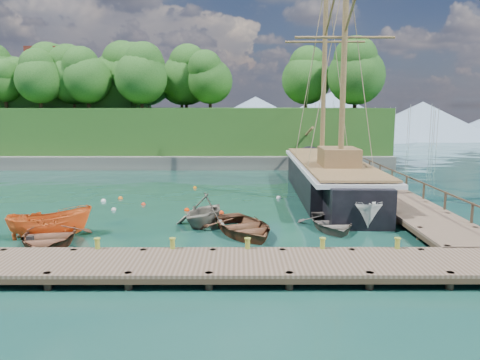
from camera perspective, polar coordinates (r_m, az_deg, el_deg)
The scene contains 25 objects.
ground at distance 24.02m, azimuth -4.11°, elevation -6.07°, with size 160.00×160.00×0.00m, color #103429.
dock_near at distance 17.62m, azimuth 1.01°, elevation -10.25°, with size 20.00×3.20×1.10m.
dock_east at distance 32.23m, azimuth 17.64°, elevation -1.78°, with size 3.20×24.00×1.10m.
bollard_0 at distance 19.90m, azimuth -16.88°, elevation -9.68°, with size 0.26×0.26×0.45m, color olive.
bollard_1 at distance 19.27m, azimuth -8.17°, elevation -10.00°, with size 0.26×0.26×0.45m, color olive.
bollard_2 at distance 19.09m, azimuth 0.92°, elevation -10.09°, with size 0.26×0.26×0.45m, color olive.
bollard_3 at distance 19.38m, azimuth 9.96°, elevation -9.93°, with size 0.26×0.26×0.45m, color olive.
bollard_4 at distance 20.12m, azimuth 18.52°, elevation -9.56°, with size 0.26×0.26×0.45m, color olive.
rowboat_0 at distance 23.17m, azimuth -22.25°, elevation -7.31°, with size 3.51×4.91×1.02m, color brown.
rowboat_1 at distance 24.83m, azimuth -4.41°, elevation -5.57°, with size 3.02×3.50×1.84m, color #6F6A5C.
rowboat_2 at distance 23.16m, azimuth 0.40°, elevation -6.62°, with size 3.49×4.89×1.01m, color brown.
rowboat_3 at distance 24.62m, azimuth 11.04°, elevation -5.84°, with size 2.97×4.16×0.86m, color #5B534C.
motorboat_orange at distance 24.49m, azimuth -22.02°, elevation -6.43°, with size 1.46×3.89×1.50m, color orange.
cabin_boat_white at distance 26.08m, azimuth 14.74°, elevation -5.13°, with size 1.72×4.58×1.77m, color white.
schooner at distance 33.72m, azimuth 10.87°, elevation 0.00°, with size 4.97×26.03×18.83m.
mooring_buoy_0 at distance 29.34m, azimuth -15.14°, elevation -3.58°, with size 0.30×0.30×0.30m, color silver.
mooring_buoy_1 at distance 30.45m, azimuth -11.69°, elevation -2.99°, with size 0.28×0.28×0.28m, color #ED3D1C.
mooring_buoy_2 at distance 28.39m, azimuth -6.50°, elevation -3.73°, with size 0.32×0.32×0.32m, color #F62F00.
mooring_buoy_3 at distance 31.98m, azimuth 4.75°, elevation -2.26°, with size 0.35×0.35×0.35m, color white.
mooring_buoy_4 at distance 32.77m, azimuth -14.37°, elevation -2.24°, with size 0.32×0.32×0.32m, color orange.
mooring_buoy_5 at distance 35.95m, azimuth -5.52°, elevation -1.01°, with size 0.29×0.29×0.29m, color orange.
mooring_buoy_6 at distance 32.16m, azimuth -16.31°, elevation -2.53°, with size 0.33×0.33×0.33m, color white.
mooring_buoy_7 at distance 27.51m, azimuth -2.31°, elevation -4.10°, with size 0.32×0.32×0.32m, color red.
headland at distance 56.40m, azimuth -15.25°, elevation 8.01°, with size 51.00×19.31×12.90m.
distant_ridge at distance 93.19m, azimuth 1.48°, elevation 7.89°, with size 117.00×40.00×10.00m.
Camera 1 is at (1.64, -23.13, 6.26)m, focal length 35.00 mm.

